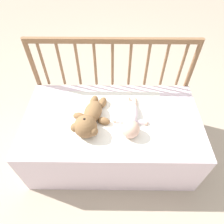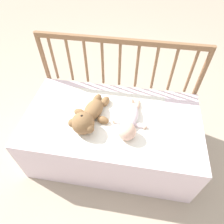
# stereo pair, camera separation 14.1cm
# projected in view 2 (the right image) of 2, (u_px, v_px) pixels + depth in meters

# --- Properties ---
(ground_plane) EXTENTS (12.00, 12.00, 0.00)m
(ground_plane) POSITION_uv_depth(u_px,v_px,m) (112.00, 150.00, 1.79)
(ground_plane) COLOR tan
(crib_mattress) EXTENTS (1.29, 0.71, 0.46)m
(crib_mattress) POSITION_uv_depth(u_px,v_px,m) (112.00, 136.00, 1.62)
(crib_mattress) COLOR silver
(crib_mattress) RESTS_ON ground_plane
(crib_rail) EXTENTS (1.29, 0.04, 0.87)m
(crib_rail) POSITION_uv_depth(u_px,v_px,m) (120.00, 69.00, 1.58)
(crib_rail) COLOR brown
(crib_rail) RESTS_ON ground_plane
(blanket) EXTENTS (0.78, 0.53, 0.01)m
(blanket) POSITION_uv_depth(u_px,v_px,m) (111.00, 116.00, 1.46)
(blanket) COLOR white
(blanket) RESTS_ON crib_mattress
(teddy_bear) EXTENTS (0.28, 0.41, 0.16)m
(teddy_bear) POSITION_uv_depth(u_px,v_px,m) (89.00, 116.00, 1.38)
(teddy_bear) COLOR olive
(teddy_bear) RESTS_ON crib_mattress
(baby) EXTENTS (0.26, 0.40, 0.12)m
(baby) POSITION_uv_depth(u_px,v_px,m) (129.00, 121.00, 1.37)
(baby) COLOR white
(baby) RESTS_ON crib_mattress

